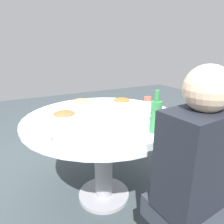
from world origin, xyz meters
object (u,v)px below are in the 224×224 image
object	(u,v)px
green_bottle	(156,116)
tea_cup_near	(148,101)
dish_tofu_braise	(64,115)
tea_cup_far	(45,138)
soup_bowl	(144,110)
diner_left	(196,166)
round_dining_table	(103,136)
dish_stirfry	(122,101)
rice_bowl	(94,125)
dish_shrimp	(82,102)

from	to	relation	value
green_bottle	tea_cup_near	distance (m)	0.62
dish_tofu_braise	tea_cup_far	distance (m)	0.44
soup_bowl	tea_cup_far	world-z (taller)	soup_bowl
tea_cup_far	diner_left	xyz separation A→B (m)	(0.56, 0.54, -0.02)
round_dining_table	green_bottle	bearing A→B (deg)	22.16
green_bottle	tea_cup_near	world-z (taller)	green_bottle
round_dining_table	dish_stirfry	bearing A→B (deg)	130.48
rice_bowl	tea_cup_far	world-z (taller)	rice_bowl
round_dining_table	dish_tofu_braise	world-z (taller)	dish_tofu_braise
dish_stirfry	tea_cup_near	xyz separation A→B (m)	(0.18, 0.17, 0.02)
dish_stirfry	diner_left	size ratio (longest dim) A/B	0.26
dish_shrimp	green_bottle	world-z (taller)	green_bottle
dish_stirfry	tea_cup_near	bearing A→B (deg)	43.37
rice_bowl	tea_cup_far	size ratio (longest dim) A/B	4.78
rice_bowl	green_bottle	size ratio (longest dim) A/B	1.08
tea_cup_far	soup_bowl	bearing A→B (deg)	101.90
round_dining_table	dish_tofu_braise	size ratio (longest dim) A/B	5.09
rice_bowl	dish_tofu_braise	world-z (taller)	rice_bowl
round_dining_table	tea_cup_near	distance (m)	0.55
green_bottle	diner_left	xyz separation A→B (m)	(0.41, -0.10, -0.10)
rice_bowl	dish_shrimp	bearing A→B (deg)	167.46
tea_cup_far	round_dining_table	bearing A→B (deg)	118.70
tea_cup_far	green_bottle	bearing A→B (deg)	76.43
dish_shrimp	dish_stirfry	bearing A→B (deg)	67.87
dish_stirfry	dish_tofu_braise	bearing A→B (deg)	-75.03
rice_bowl	dish_tofu_braise	xyz separation A→B (m)	(-0.35, -0.10, -0.02)
soup_bowl	dish_stirfry	xyz separation A→B (m)	(-0.38, 0.02, -0.02)
rice_bowl	tea_cup_far	xyz separation A→B (m)	(0.04, -0.31, -0.01)
round_dining_table	soup_bowl	size ratio (longest dim) A/B	4.64
tea_cup_near	soup_bowl	bearing A→B (deg)	-43.00
round_dining_table	rice_bowl	world-z (taller)	rice_bowl
dish_tofu_braise	green_bottle	bearing A→B (deg)	38.68
soup_bowl	dish_tofu_braise	distance (m)	0.62
diner_left	soup_bowl	bearing A→B (deg)	161.10
dish_shrimp	green_bottle	distance (m)	0.87
round_dining_table	dish_shrimp	xyz separation A→B (m)	(-0.43, -0.02, 0.18)
green_bottle	tea_cup_far	world-z (taller)	green_bottle
rice_bowl	dish_tofu_braise	size ratio (longest dim) A/B	1.23
tea_cup_far	diner_left	world-z (taller)	diner_left
soup_bowl	diner_left	world-z (taller)	diner_left
soup_bowl	dish_stirfry	bearing A→B (deg)	177.52
dish_stirfry	tea_cup_far	world-z (taller)	tea_cup_far
dish_stirfry	green_bottle	xyz separation A→B (m)	(0.70, -0.17, 0.09)
round_dining_table	diner_left	bearing A→B (deg)	4.82
soup_bowl	dish_tofu_braise	bearing A→B (deg)	-110.53
soup_bowl	green_bottle	xyz separation A→B (m)	(0.32, -0.15, 0.07)
dish_stirfry	green_bottle	size ratio (longest dim) A/B	0.73
dish_tofu_braise	tea_cup_near	xyz separation A→B (m)	(0.02, 0.77, 0.02)
dish_shrimp	tea_cup_near	size ratio (longest dim) A/B	3.12
soup_bowl	round_dining_table	bearing A→B (deg)	-106.11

